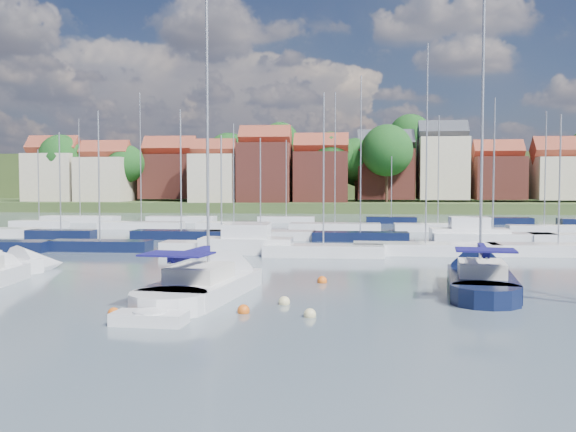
# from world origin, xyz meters

# --- Properties ---
(ground) EXTENTS (260.00, 260.00, 0.00)m
(ground) POSITION_xyz_m (0.00, 40.00, 0.00)
(ground) COLOR #485A62
(ground) RESTS_ON ground
(sailboat_centre) EXTENTS (5.16, 12.94, 17.05)m
(sailboat_centre) POSITION_xyz_m (-4.04, 3.24, 0.35)
(sailboat_centre) COLOR silver
(sailboat_centre) RESTS_ON ground
(sailboat_navy) EXTENTS (4.56, 12.03, 16.25)m
(sailboat_navy) POSITION_xyz_m (9.30, 5.84, 0.35)
(sailboat_navy) COLOR black
(sailboat_navy) RESTS_ON ground
(tender) EXTENTS (2.89, 1.49, 0.61)m
(tender) POSITION_xyz_m (-4.96, -4.61, 0.23)
(tender) COLOR silver
(tender) RESTS_ON ground
(buoy_b) EXTENTS (0.49, 0.49, 0.49)m
(buoy_b) POSITION_xyz_m (-6.90, -3.23, 0.00)
(buoy_b) COLOR #D85914
(buoy_b) RESTS_ON ground
(buoy_c) EXTENTS (0.55, 0.55, 0.55)m
(buoy_c) POSITION_xyz_m (-3.54, -0.82, 0.00)
(buoy_c) COLOR beige
(buoy_c) RESTS_ON ground
(buoy_d) EXTENTS (0.51, 0.51, 0.51)m
(buoy_d) POSITION_xyz_m (1.04, -2.66, 0.00)
(buoy_d) COLOR beige
(buoy_d) RESTS_ON ground
(buoy_e) EXTENTS (0.53, 0.53, 0.53)m
(buoy_e) POSITION_xyz_m (1.12, 6.18, 0.00)
(buoy_e) COLOR #D85914
(buoy_e) RESTS_ON ground
(buoy_g) EXTENTS (0.52, 0.52, 0.52)m
(buoy_g) POSITION_xyz_m (-1.75, -2.15, 0.00)
(buoy_g) COLOR #D85914
(buoy_g) RESTS_ON ground
(buoy_h) EXTENTS (0.52, 0.52, 0.52)m
(buoy_h) POSITION_xyz_m (-0.27, -0.08, 0.00)
(buoy_h) COLOR beige
(buoy_h) RESTS_ON ground
(marina_field) EXTENTS (79.62, 41.41, 15.93)m
(marina_field) POSITION_xyz_m (1.91, 35.15, 0.43)
(marina_field) COLOR silver
(marina_field) RESTS_ON ground
(far_shore_town) EXTENTS (212.46, 90.00, 22.27)m
(far_shore_town) POSITION_xyz_m (2.23, 132.67, 4.61)
(far_shore_town) COLOR #424F27
(far_shore_town) RESTS_ON ground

